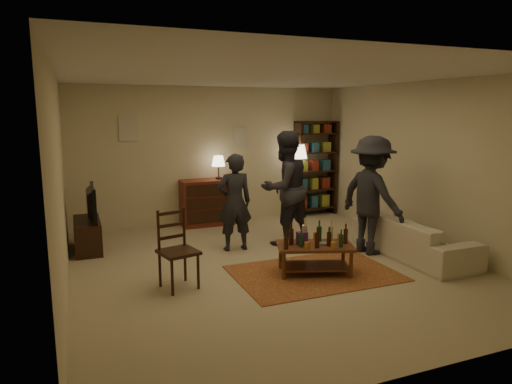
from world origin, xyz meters
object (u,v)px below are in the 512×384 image
dresser (207,201)px  floor_lamp (298,156)px  coffee_table (315,247)px  dining_chair (176,246)px  person_right (285,188)px  person_left (234,202)px  person_by_sofa (372,195)px  tv_stand (87,227)px  bookshelf (315,167)px  sofa (413,237)px

dresser → floor_lamp: 2.12m
coffee_table → dining_chair: dining_chair is taller
person_right → person_left: bearing=-13.1°
floor_lamp → person_by_sofa: (-0.07, -2.64, -0.37)m
dining_chair → tv_stand: tv_stand is taller
dining_chair → dresser: bearing=53.1°
coffee_table → person_right: (0.26, 1.50, 0.57)m
person_right → floor_lamp: bearing=-138.8°
coffee_table → bookshelf: size_ratio=0.57×
tv_stand → bookshelf: bearing=11.8°
floor_lamp → person_right: size_ratio=0.81×
bookshelf → person_right: size_ratio=1.06×
dining_chair → sofa: (3.65, -0.13, -0.23)m
coffee_table → dresser: size_ratio=0.84×
dining_chair → person_right: person_right is taller
dresser → person_right: bearing=-63.6°
bookshelf → person_by_sofa: bookshelf is taller
person_right → person_by_sofa: person_right is taller
person_left → person_by_sofa: 2.16m
sofa → person_left: (-2.44, 1.35, 0.48)m
bookshelf → person_left: (-2.49, -1.83, -0.25)m
dresser → bookshelf: size_ratio=0.67×
person_right → coffee_table: bearing=64.9°
tv_stand → dresser: dresser is taller
person_left → person_right: (0.91, 0.04, 0.17)m
bookshelf → sofa: bookshelf is taller
person_left → person_by_sofa: size_ratio=0.85×
tv_stand → person_left: bearing=-21.2°
coffee_table → floor_lamp: size_ratio=0.75×
dresser → sofa: size_ratio=0.65×
person_left → person_by_sofa: bearing=157.2°
tv_stand → bookshelf: 4.84m
tv_stand → person_right: 3.27m
bookshelf → person_right: (-1.58, -1.80, -0.08)m
sofa → dresser: bearing=37.5°
tv_stand → floor_lamp: size_ratio=0.69×
sofa → coffee_table: bearing=93.8°
floor_lamp → tv_stand: bearing=-168.6°
floor_lamp → person_by_sofa: bearing=-91.5°
bookshelf → person_by_sofa: 2.83m
dining_chair → bookshelf: size_ratio=0.50×
dresser → person_left: (-0.05, -1.77, 0.31)m
tv_stand → bookshelf: bookshelf is taller
dining_chair → bookshelf: 4.82m
dining_chair → person_by_sofa: size_ratio=0.55×
dining_chair → tv_stand: 2.30m
dresser → person_left: person_left is taller
sofa → person_right: bearing=47.9°
dining_chair → person_by_sofa: 3.18m
dresser → person_left: size_ratio=0.87×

